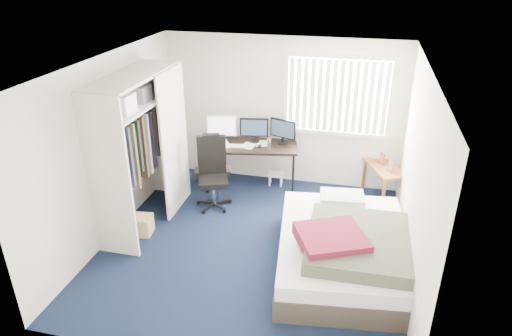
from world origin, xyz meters
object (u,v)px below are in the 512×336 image
object	(u,v)px
nightstand	(384,171)
bed	(345,249)
office_chair	(213,179)
desk	(251,142)

from	to	relation	value
nightstand	bed	world-z (taller)	nightstand
office_chair	bed	size ratio (longest dim) A/B	0.48
desk	nightstand	size ratio (longest dim) A/B	1.80
office_chair	bed	world-z (taller)	office_chair
desk	office_chair	xyz separation A→B (m)	(-0.42, -0.79, -0.35)
desk	nightstand	bearing A→B (deg)	0.96
office_chair	nightstand	xyz separation A→B (m)	(2.62, 0.83, 0.06)
desk	nightstand	distance (m)	2.22
desk	office_chair	distance (m)	0.96
desk	nightstand	xyz separation A→B (m)	(2.20, 0.04, -0.29)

